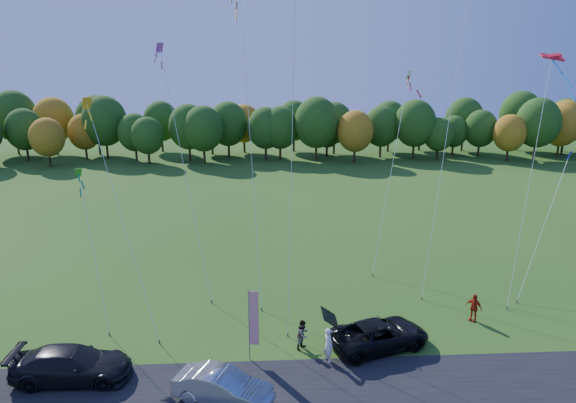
{
  "coord_description": "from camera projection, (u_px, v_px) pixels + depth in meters",
  "views": [
    {
      "loc": [
        -1.74,
        -25.48,
        15.91
      ],
      "look_at": [
        0.0,
        6.0,
        7.0
      ],
      "focal_mm": 32.0,
      "sensor_mm": 36.0,
      "label": 1
    }
  ],
  "objects": [
    {
      "name": "ground",
      "position": [
        294.0,
        350.0,
        28.9
      ],
      "size": [
        160.0,
        160.0,
        0.0
      ],
      "primitive_type": "plane",
      "color": "#215015"
    },
    {
      "name": "kite_diamond_white",
      "position": [
        391.0,
        171.0,
        39.9
      ],
      "size": [
        4.47,
        7.33,
        15.29
      ],
      "color": "#4C3F33",
      "rests_on": "ground"
    },
    {
      "name": "person_tailgate_a",
      "position": [
        328.0,
        345.0,
        27.6
      ],
      "size": [
        0.71,
        0.83,
        1.94
      ],
      "primitive_type": "imported",
      "rotation": [
        0.0,
        0.0,
        1.98
      ],
      "color": "silver",
      "rests_on": "ground"
    },
    {
      "name": "asphalt_strip",
      "position": [
        299.0,
        395.0,
        25.06
      ],
      "size": [
        90.0,
        6.0,
        0.01
      ],
      "primitive_type": "cube",
      "color": "black",
      "rests_on": "ground"
    },
    {
      "name": "kite_diamond_yellow",
      "position": [
        121.0,
        216.0,
        31.09
      ],
      "size": [
        5.65,
        7.84,
        13.82
      ],
      "color": "#4C3F33",
      "rests_on": "ground"
    },
    {
      "name": "person_tailgate_b",
      "position": [
        303.0,
        334.0,
        28.84
      ],
      "size": [
        1.02,
        1.06,
        1.73
      ],
      "primitive_type": "imported",
      "rotation": [
        0.0,
        0.0,
        0.94
      ],
      "color": "gray",
      "rests_on": "ground"
    },
    {
      "name": "kite_diamond_pink",
      "position": [
        185.0,
        169.0,
        35.58
      ],
      "size": [
        4.3,
        7.99,
        17.23
      ],
      "color": "#4C3F33",
      "rests_on": "ground"
    },
    {
      "name": "feather_flag",
      "position": [
        253.0,
        317.0,
        27.27
      ],
      "size": [
        0.55,
        0.14,
        4.17
      ],
      "color": "#999999",
      "rests_on": "ground"
    },
    {
      "name": "person_east",
      "position": [
        474.0,
        307.0,
        31.87
      ],
      "size": [
        1.02,
        1.07,
        1.79
      ],
      "primitive_type": "imported",
      "rotation": [
        0.0,
        0.0,
        -0.84
      ],
      "color": "red",
      "rests_on": "ground"
    },
    {
      "name": "kite_diamond_green",
      "position": [
        93.0,
        250.0,
        31.04
      ],
      "size": [
        2.61,
        4.47,
        9.53
      ],
      "color": "#4C3F33",
      "rests_on": "ground"
    },
    {
      "name": "kite_delta_red",
      "position": [
        293.0,
        111.0,
        30.91
      ],
      "size": [
        2.92,
        8.91,
        24.51
      ],
      "color": "#4C3F33",
      "rests_on": "ground"
    },
    {
      "name": "kite_diamond_blue_low",
      "position": [
        544.0,
        225.0,
        35.85
      ],
      "size": [
        6.0,
        5.87,
        9.59
      ],
      "color": "#4C3F33",
      "rests_on": "ground"
    },
    {
      "name": "silver_sedan",
      "position": [
        223.0,
        387.0,
        24.36
      ],
      "size": [
        5.06,
        3.37,
        1.58
      ],
      "primitive_type": "imported",
      "rotation": [
        0.0,
        0.0,
        1.18
      ],
      "color": "#B0B0B5",
      "rests_on": "ground"
    },
    {
      "name": "kite_parafoil_orange",
      "position": [
        460.0,
        48.0,
        36.28
      ],
      "size": [
        8.67,
        12.52,
        33.39
      ],
      "color": "#4C3F33",
      "rests_on": "ground"
    },
    {
      "name": "dark_truck_a",
      "position": [
        72.0,
        364.0,
        26.04
      ],
      "size": [
        5.99,
        2.51,
        1.73
      ],
      "primitive_type": "imported",
      "rotation": [
        0.0,
        0.0,
        1.56
      ],
      "color": "black",
      "rests_on": "ground"
    },
    {
      "name": "kite_delta_blue",
      "position": [
        248.0,
        114.0,
        35.42
      ],
      "size": [
        3.08,
        11.7,
        24.02
      ],
      "color": "#4C3F33",
      "rests_on": "ground"
    },
    {
      "name": "tree_line",
      "position": [
        271.0,
        160.0,
        81.75
      ],
      "size": [
        116.0,
        12.0,
        10.0
      ],
      "primitive_type": null,
      "color": "#1E4711",
      "rests_on": "ground"
    },
    {
      "name": "kite_parafoil_rainbow",
      "position": [
        531.0,
        177.0,
        34.59
      ],
      "size": [
        6.13,
        7.06,
        16.52
      ],
      "color": "#4C3F33",
      "rests_on": "ground"
    },
    {
      "name": "black_suv",
      "position": [
        379.0,
        334.0,
        28.97
      ],
      "size": [
        6.26,
        4.25,
        1.59
      ],
      "primitive_type": "imported",
      "rotation": [
        0.0,
        0.0,
        1.88
      ],
      "color": "black",
      "rests_on": "ground"
    }
  ]
}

